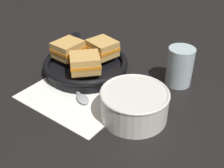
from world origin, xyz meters
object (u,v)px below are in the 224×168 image
(sandwich_near_right, at_px, (85,63))
(drinking_glass, at_px, (180,66))
(soup_bowl, at_px, (134,103))
(spoon, at_px, (79,95))
(sandwich_near_left, at_px, (68,49))
(skillet, at_px, (86,66))
(sandwich_far_left, at_px, (102,48))

(sandwich_near_right, distance_m, drinking_glass, 0.26)
(soup_bowl, bearing_deg, spoon, 176.11)
(sandwich_near_left, height_order, drinking_glass, drinking_glass)
(skillet, xyz_separation_m, sandwich_far_left, (0.03, 0.05, 0.04))
(sandwich_near_right, bearing_deg, skillet, 120.55)
(spoon, distance_m, skillet, 0.13)
(sandwich_near_right, bearing_deg, sandwich_far_left, 90.22)
(spoon, xyz_separation_m, skillet, (-0.05, 0.12, 0.01))
(spoon, bearing_deg, sandwich_near_left, 168.62)
(spoon, distance_m, sandwich_near_right, 0.09)
(skillet, height_order, sandwich_near_left, sandwich_near_left)
(spoon, distance_m, sandwich_near_left, 0.17)
(spoon, height_order, skillet, skillet)
(soup_bowl, bearing_deg, skillet, 147.94)
(sandwich_near_left, distance_m, sandwich_far_left, 0.10)
(spoon, bearing_deg, drinking_glass, 76.32)
(drinking_glass, bearing_deg, sandwich_near_right, -154.14)
(spoon, relative_size, sandwich_far_left, 1.33)
(skillet, relative_size, sandwich_near_right, 2.84)
(skillet, xyz_separation_m, drinking_glass, (0.26, 0.06, 0.03))
(skillet, distance_m, sandwich_far_left, 0.07)
(soup_bowl, xyz_separation_m, drinking_glass, (0.06, 0.19, 0.01))
(drinking_glass, bearing_deg, sandwich_near_left, -169.07)
(spoon, height_order, sandwich_near_left, sandwich_near_left)
(soup_bowl, height_order, spoon, soup_bowl)
(drinking_glass, bearing_deg, soup_bowl, -106.12)
(skillet, distance_m, sandwich_near_right, 0.08)
(sandwich_near_left, xyz_separation_m, drinking_glass, (0.32, 0.06, -0.01))
(sandwich_near_left, height_order, sandwich_near_right, same)
(sandwich_near_right, xyz_separation_m, drinking_glass, (0.23, 0.11, -0.01))
(skillet, bearing_deg, drinking_glass, 12.86)
(soup_bowl, distance_m, skillet, 0.25)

